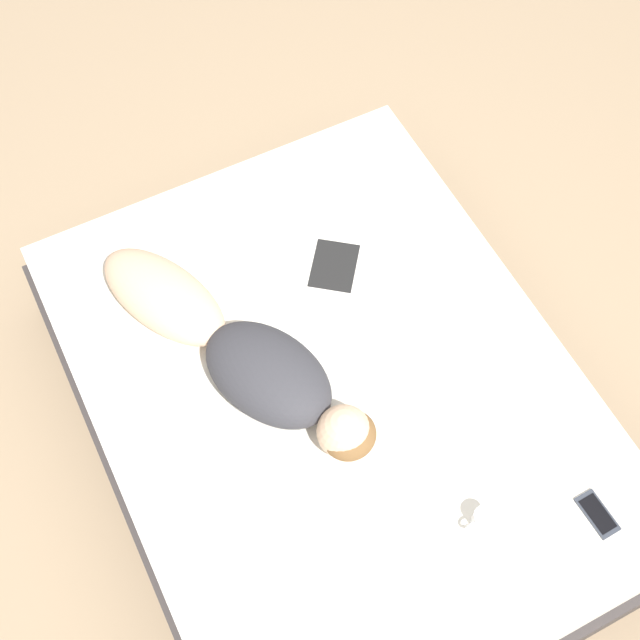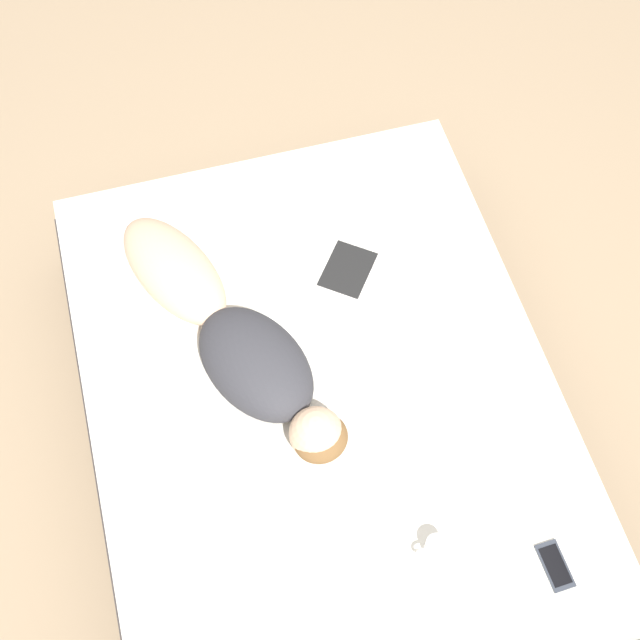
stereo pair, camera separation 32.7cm
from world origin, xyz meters
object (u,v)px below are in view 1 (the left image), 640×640
object	(u,v)px
person	(240,353)
open_magazine	(366,271)
cell_phone	(597,514)
coffee_mug	(483,520)

from	to	relation	value
person	open_magazine	size ratio (longest dim) A/B	2.04
person	cell_phone	size ratio (longest dim) A/B	7.61
person	cell_phone	distance (m)	1.33
cell_phone	person	bearing A→B (deg)	-54.19
open_magazine	coffee_mug	size ratio (longest dim) A/B	5.73
open_magazine	coffee_mug	distance (m)	1.05
cell_phone	coffee_mug	bearing A→B (deg)	-24.89
person	cell_phone	xyz separation A→B (m)	(-0.82, 1.05, -0.08)
person	cell_phone	bearing A→B (deg)	104.61
person	open_magazine	world-z (taller)	person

